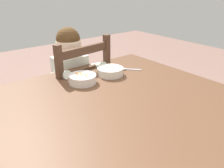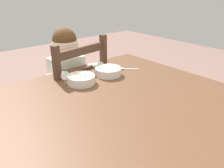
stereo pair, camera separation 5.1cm
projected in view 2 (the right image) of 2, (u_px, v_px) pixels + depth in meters
The scene contains 6 objects.
dining_table at pixel (116, 119), 1.11m from camera, with size 1.20×1.08×0.72m.
dining_chair at pixel (72, 101), 1.65m from camera, with size 0.47×0.47×0.92m.
child_figure at pixel (70, 77), 1.56m from camera, with size 0.32×0.31×0.98m.
bowl_of_peas at pixel (108, 71), 1.38m from camera, with size 0.16×0.16×0.05m.
bowl_of_carrots at pixel (81, 79), 1.26m from camera, with size 0.15×0.15×0.05m.
spoon at pixel (124, 69), 1.48m from camera, with size 0.11×0.11×0.01m.
Camera 2 is at (-0.64, -0.70, 1.23)m, focal length 36.88 mm.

